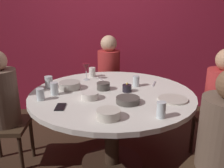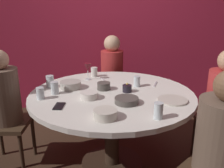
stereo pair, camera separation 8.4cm
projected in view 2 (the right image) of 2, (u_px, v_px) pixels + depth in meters
ground_plane at (112, 164)px, 2.41m from camera, size 8.00×8.00×0.00m
back_wall at (112, 21)px, 3.41m from camera, size 6.00×0.10×2.60m
dining_table at (112, 107)px, 2.22m from camera, size 1.47×1.47×0.76m
seated_diner_left at (4, 98)px, 2.20m from camera, size 0.40×0.40×1.15m
seated_diner_back at (112, 69)px, 3.16m from camera, size 0.40×0.40×1.16m
seated_diner_right at (224, 97)px, 2.19m from camera, size 0.40×0.40×1.15m
seated_diner_front_right at (223, 137)px, 1.53m from camera, size 0.57×0.57×1.15m
candle_holder at (127, 88)px, 2.19m from camera, size 0.08×0.08×0.09m
wine_glass at (88, 68)px, 2.53m from camera, size 0.08×0.08×0.18m
dinner_plate at (172, 100)px, 1.98m from camera, size 0.24×0.24×0.01m
cell_phone at (59, 106)px, 1.87m from camera, size 0.08×0.14×0.01m
bowl_serving_large at (104, 86)px, 2.25m from camera, size 0.12×0.12×0.07m
bowl_salad_center at (105, 114)px, 1.67m from camera, size 0.17×0.17×0.06m
bowl_small_white at (127, 100)px, 1.93m from camera, size 0.19×0.19×0.05m
bowl_sauce_side at (71, 85)px, 2.29m from camera, size 0.20×0.20×0.07m
bowl_rice_portion at (89, 95)px, 2.03m from camera, size 0.15×0.15×0.06m
cup_near_candle at (50, 81)px, 2.31m from camera, size 0.07×0.07×0.11m
cup_by_left_diner at (55, 88)px, 2.13m from camera, size 0.07×0.07×0.11m
cup_by_right_diner at (40, 93)px, 2.01m from camera, size 0.07×0.07×0.10m
cup_center_front at (137, 81)px, 2.33m from camera, size 0.06×0.06×0.10m
cup_far_edge at (158, 111)px, 1.66m from camera, size 0.06×0.06×0.12m
cup_beside_wine at (94, 72)px, 2.67m from camera, size 0.07×0.07×0.10m
fork_near_plate at (103, 80)px, 2.56m from camera, size 0.08×0.17×0.01m
knife_near_plate at (155, 84)px, 2.40m from camera, size 0.07×0.18×0.01m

